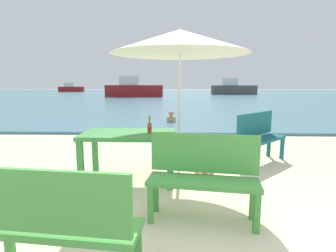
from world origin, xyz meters
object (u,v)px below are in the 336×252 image
Objects in this scene: beer_bottle_amber at (150,127)px; boat_sailboat at (233,89)px; patio_umbrella at (180,42)px; bench_teal_center at (259,134)px; bench_green_right at (54,221)px; picnic_table_green at (129,140)px; boat_barge at (71,88)px; swimmer_person at (171,117)px; side_table_wood at (205,152)px; bench_green_left at (203,172)px; boat_fishing_trawler at (134,89)px.

boat_sailboat is at bearing 75.81° from beer_bottle_amber.
patio_umbrella is 2.06× the size of bench_teal_center.
boat_sailboat reaches higher than bench_green_right.
picnic_table_green is 42.48m from boat_barge.
patio_umbrella reaches higher than boat_barge.
boat_barge is at bearing 117.22° from swimmer_person.
bench_teal_center is at bearing -69.60° from swimmer_person.
picnic_table_green is 1.67m from patio_umbrella.
side_table_wood is at bearing 22.41° from patio_umbrella.
boat_fishing_trawler is at bearing 100.90° from bench_green_left.
beer_bottle_amber is 0.05× the size of boat_fishing_trawler.
bench_green_right is (-0.91, -2.42, -1.58)m from patio_umbrella.
side_table_wood reaches higher than swimmer_person.
side_table_wood is 0.44× the size of bench_green_right.
boat_barge reaches higher than picnic_table_green.
side_table_wood is 1.55m from bench_green_left.
patio_umbrella reaches higher than boat_sailboat.
boat_fishing_trawler is at bearing -152.06° from boat_sailboat.
boat_barge is (-24.43, 9.46, -0.20)m from boat_sailboat.
bench_green_left is 0.31× the size of boat_barge.
boat_fishing_trawler is at bearing 103.50° from swimmer_person.
bench_teal_center is at bearing -100.93° from boat_sailboat.
boat_sailboat reaches higher than boat_barge.
bench_teal_center is 42.50m from boat_barge.
boat_sailboat is (7.05, 29.42, -1.32)m from patio_umbrella.
beer_bottle_amber reaches higher than picnic_table_green.
beer_bottle_amber is at bearing -5.94° from picnic_table_green.
bench_green_right is at bearing -137.20° from bench_green_left.
picnic_table_green is 1.30m from side_table_wood.
bench_green_right is 32.83m from boat_sailboat.
beer_bottle_amber is 0.49× the size of side_table_wood.
boat_barge is (-17.38, 38.89, -1.52)m from patio_umbrella.
boat_sailboat is at bearing 76.52° from patio_umbrella.
boat_fishing_trawler reaches higher than boat_sailboat.
patio_umbrella reaches higher than swimmer_person.
picnic_table_green is at bearing 174.06° from beer_bottle_amber.
beer_bottle_amber is 0.05× the size of boat_sailboat.
bench_teal_center is at bearing -75.00° from boat_fishing_trawler.
swimmer_person is 0.10× the size of boat_barge.
bench_green_left and bench_green_right have the same top height.
patio_umbrella reaches higher than boat_fishing_trawler.
bench_teal_center reaches higher than picnic_table_green.
boat_fishing_trawler is (-4.25, 17.73, 0.61)m from swimmer_person.
patio_umbrella is 0.58× the size of boat_barge.
picnic_table_green is 0.38m from beer_bottle_amber.
picnic_table_green is 2.53m from bench_teal_center.
bench_green_left is (0.70, -1.10, -0.31)m from beer_bottle_amber.
bench_green_right is (-1.16, -1.08, 0.00)m from bench_green_left.
boat_fishing_trawler is 20.22m from boat_barge.
side_table_wood is 0.44× the size of bench_green_left.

